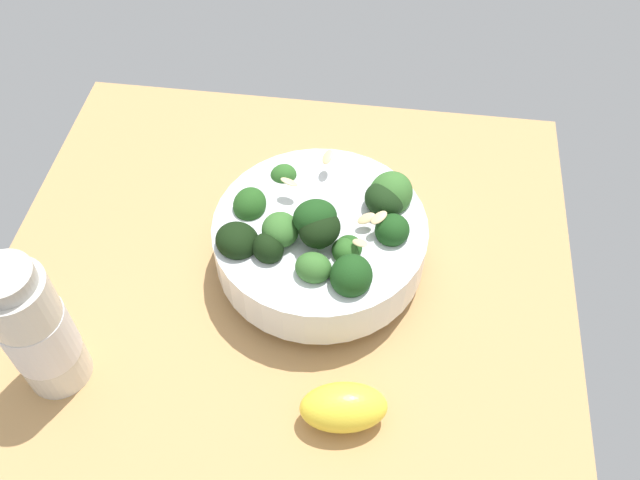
# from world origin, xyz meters

# --- Properties ---
(ground_plane) EXTENTS (0.58, 0.58, 0.05)m
(ground_plane) POSITION_xyz_m (0.00, 0.00, -0.02)
(ground_plane) COLOR tan
(bowl_of_broccoli) EXTENTS (0.21, 0.21, 0.11)m
(bowl_of_broccoli) POSITION_xyz_m (-0.04, -0.04, 0.05)
(bowl_of_broccoli) COLOR white
(bowl_of_broccoli) RESTS_ON ground_plane
(lemon_wedge) EXTENTS (0.08, 0.05, 0.04)m
(lemon_wedge) POSITION_xyz_m (-0.08, 0.12, 0.02)
(lemon_wedge) COLOR yellow
(lemon_wedge) RESTS_ON ground_plane
(bottle_tall) EXTENTS (0.06, 0.06, 0.15)m
(bottle_tall) POSITION_xyz_m (0.19, 0.11, 0.07)
(bottle_tall) COLOR beige
(bottle_tall) RESTS_ON ground_plane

